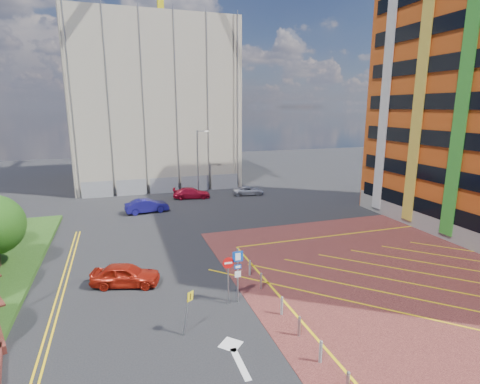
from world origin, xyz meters
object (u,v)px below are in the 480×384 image
lamp_back (198,160)px  car_blue_back (147,206)px  sign_cluster (234,270)px  car_red_back (192,193)px  car_red_left (126,275)px  warning_sign (188,308)px  car_silver_back (248,191)px

lamp_back → car_blue_back: size_ratio=1.82×
sign_cluster → car_red_back: sign_cluster is taller
car_red_back → car_red_left: bearing=167.6°
lamp_back → car_red_back: bearing=-126.1°
sign_cluster → car_red_left: sign_cluster is taller
warning_sign → car_red_back: warning_sign is taller
lamp_back → sign_cluster: bearing=-98.0°
car_silver_back → car_red_left: bearing=153.5°
lamp_back → warning_sign: lamp_back is taller
lamp_back → sign_cluster: (-3.78, -27.02, -2.41)m
warning_sign → car_red_left: 6.86m
sign_cluster → warning_sign: bearing=-144.1°
car_red_left → car_red_back: car_red_left is taller
car_silver_back → car_red_back: bearing=96.1°
car_red_left → car_red_back: 22.67m
sign_cluster → car_silver_back: bearing=69.0°
lamp_back → car_silver_back: 7.26m
car_blue_back → car_red_left: bearing=164.1°
car_blue_back → car_silver_back: car_blue_back is taller
sign_cluster → car_blue_back: 20.73m
warning_sign → sign_cluster: bearing=35.9°
car_red_back → car_silver_back: car_red_back is taller
lamp_back → car_blue_back: (-6.93, -6.56, -3.64)m
warning_sign → car_silver_back: warning_sign is taller
lamp_back → car_red_back: size_ratio=1.81×
sign_cluster → warning_sign: sign_cluster is taller
warning_sign → car_silver_back: 29.72m
lamp_back → car_blue_back: 10.21m
warning_sign → car_red_left: size_ratio=0.55×
car_red_left → car_silver_back: 25.69m
lamp_back → sign_cluster: lamp_back is taller
car_red_back → car_silver_back: bearing=-84.9°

